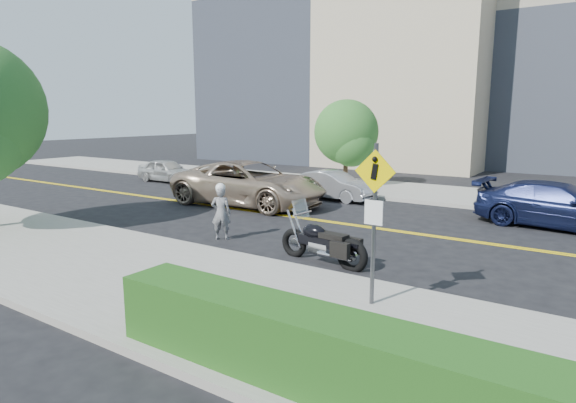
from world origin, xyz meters
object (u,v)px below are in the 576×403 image
Objects in this scene: motorcyclist at (221,212)px; parked_car_white at (167,171)px; pedestrian_sign at (374,209)px; suv at (249,183)px; parked_car_blue at (558,205)px; parked_car_silver at (333,185)px; motorcycle at (323,233)px.

motorcyclist is 0.46× the size of parked_car_white.
suv is (-8.61, 7.26, -1.06)m from pedestrian_sign.
pedestrian_sign is 10.01m from parked_car_blue.
motorcyclist is at bearing 137.00° from parked_car_blue.
parked_car_white is (-16.64, 10.22, -1.34)m from pedestrian_sign.
suv reaches higher than parked_car_white.
parked_car_white is (-8.03, 2.96, -0.28)m from suv.
parked_car_white is at bearing 148.45° from pedestrian_sign.
parked_car_white is at bearing 67.34° from suv.
parked_car_blue is at bearing -169.11° from motorcyclist.
parked_car_silver is (10.22, 0.13, 0.00)m from parked_car_white.
suv is (-2.74, 4.81, 0.06)m from motorcyclist.
suv reaches higher than motorcyclist.
motorcyclist reaches higher than parked_car_white.
pedestrian_sign is 6.46m from motorcyclist.
pedestrian_sign is 19.58m from parked_car_white.
motorcyclist is 0.26× the size of suv.
motorcyclist reaches higher than parked_car_blue.
parked_car_white is (-14.40, 8.10, -0.14)m from motorcycle.
parked_car_white is at bearing 93.72° from parked_car_blue.
motorcycle is 0.39× the size of suv.
parked_car_blue is (8.67, -0.67, 0.12)m from parked_car_silver.
suv is at bearing -109.42° from parked_car_white.
pedestrian_sign reaches higher than parked_car_white.
pedestrian_sign reaches higher than suv.
parked_car_silver is at bearing -116.76° from motorcyclist.
suv is 1.27× the size of parked_car_blue.
pedestrian_sign is 0.79× the size of parked_car_silver.
parked_car_blue reaches higher than parked_car_white.
suv is 8.57m from parked_car_white.
parked_car_blue is (10.86, 2.41, -0.16)m from suv.
suv reaches higher than parked_car_silver.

